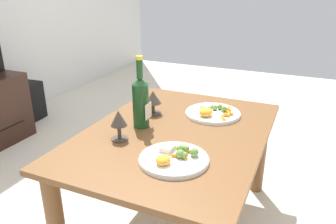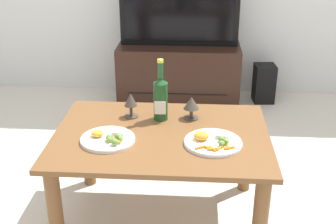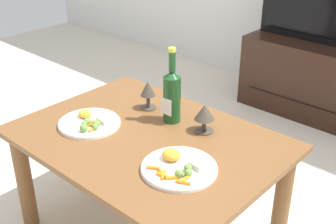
{
  "view_description": "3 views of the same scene",
  "coord_description": "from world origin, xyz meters",
  "px_view_note": "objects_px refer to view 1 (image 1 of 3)",
  "views": [
    {
      "loc": [
        -1.23,
        -0.5,
        1.13
      ],
      "look_at": [
        -0.02,
        0.03,
        0.6
      ],
      "focal_mm": 35.08,
      "sensor_mm": 36.0,
      "label": 1
    },
    {
      "loc": [
        0.16,
        -1.93,
        1.5
      ],
      "look_at": [
        0.03,
        0.04,
        0.61
      ],
      "focal_mm": 47.31,
      "sensor_mm": 36.0,
      "label": 2
    },
    {
      "loc": [
        1.08,
        -1.08,
        1.4
      ],
      "look_at": [
        0.05,
        0.07,
        0.61
      ],
      "focal_mm": 46.91,
      "sensor_mm": 36.0,
      "label": 3
    }
  ],
  "objects_px": {
    "dining_table": "(176,150)",
    "goblet_right": "(153,99)",
    "goblet_left": "(119,120)",
    "wine_bottle": "(141,100)",
    "floor_speaker": "(31,101)",
    "dinner_plate_right": "(213,113)",
    "dinner_plate_left": "(174,158)"
  },
  "relations": [
    {
      "from": "floor_speaker",
      "to": "wine_bottle",
      "type": "relative_size",
      "value": 1.01
    },
    {
      "from": "dining_table",
      "to": "floor_speaker",
      "type": "distance_m",
      "value": 1.86
    },
    {
      "from": "dining_table",
      "to": "dinner_plate_left",
      "type": "relative_size",
      "value": 4.04
    },
    {
      "from": "goblet_left",
      "to": "dinner_plate_right",
      "type": "relative_size",
      "value": 0.48
    },
    {
      "from": "dining_table",
      "to": "floor_speaker",
      "type": "xyz_separation_m",
      "value": [
        0.75,
        1.69,
        -0.25
      ]
    },
    {
      "from": "goblet_left",
      "to": "wine_bottle",
      "type": "bearing_deg",
      "value": -6.59
    },
    {
      "from": "goblet_right",
      "to": "dinner_plate_right",
      "type": "relative_size",
      "value": 0.44
    },
    {
      "from": "wine_bottle",
      "to": "dinner_plate_right",
      "type": "bearing_deg",
      "value": -44.61
    },
    {
      "from": "wine_bottle",
      "to": "dinner_plate_left",
      "type": "height_order",
      "value": "wine_bottle"
    },
    {
      "from": "floor_speaker",
      "to": "goblet_right",
      "type": "height_order",
      "value": "goblet_right"
    },
    {
      "from": "floor_speaker",
      "to": "dinner_plate_right",
      "type": "bearing_deg",
      "value": -110.66
    },
    {
      "from": "goblet_right",
      "to": "dinner_plate_right",
      "type": "xyz_separation_m",
      "value": [
        0.1,
        -0.28,
        -0.07
      ]
    },
    {
      "from": "dinner_plate_right",
      "to": "goblet_right",
      "type": "bearing_deg",
      "value": 110.62
    },
    {
      "from": "floor_speaker",
      "to": "goblet_right",
      "type": "distance_m",
      "value": 1.67
    },
    {
      "from": "dinner_plate_left",
      "to": "dinner_plate_right",
      "type": "bearing_deg",
      "value": 0.11
    },
    {
      "from": "dining_table",
      "to": "goblet_right",
      "type": "relative_size",
      "value": 8.77
    },
    {
      "from": "goblet_right",
      "to": "floor_speaker",
      "type": "bearing_deg",
      "value": 67.95
    },
    {
      "from": "floor_speaker",
      "to": "dinner_plate_left",
      "type": "bearing_deg",
      "value": -124.11
    },
    {
      "from": "dining_table",
      "to": "floor_speaker",
      "type": "relative_size",
      "value": 3.21
    },
    {
      "from": "floor_speaker",
      "to": "wine_bottle",
      "type": "distance_m",
      "value": 1.77
    },
    {
      "from": "dinner_plate_right",
      "to": "dining_table",
      "type": "bearing_deg",
      "value": 159.36
    },
    {
      "from": "dining_table",
      "to": "dinner_plate_left",
      "type": "distance_m",
      "value": 0.28
    },
    {
      "from": "wine_bottle",
      "to": "goblet_right",
      "type": "distance_m",
      "value": 0.17
    },
    {
      "from": "goblet_left",
      "to": "dinner_plate_right",
      "type": "distance_m",
      "value": 0.51
    },
    {
      "from": "goblet_right",
      "to": "dinner_plate_left",
      "type": "distance_m",
      "value": 0.48
    },
    {
      "from": "dining_table",
      "to": "wine_bottle",
      "type": "distance_m",
      "value": 0.28
    },
    {
      "from": "goblet_right",
      "to": "dinner_plate_left",
      "type": "height_order",
      "value": "goblet_right"
    },
    {
      "from": "floor_speaker",
      "to": "goblet_left",
      "type": "xyz_separation_m",
      "value": [
        -0.93,
        -1.5,
        0.43
      ]
    },
    {
      "from": "dinner_plate_right",
      "to": "dinner_plate_left",
      "type": "bearing_deg",
      "value": -179.89
    },
    {
      "from": "floor_speaker",
      "to": "dinner_plate_right",
      "type": "distance_m",
      "value": 1.88
    },
    {
      "from": "goblet_right",
      "to": "goblet_left",
      "type": "bearing_deg",
      "value": 180.0
    },
    {
      "from": "floor_speaker",
      "to": "wine_bottle",
      "type": "xyz_separation_m",
      "value": [
        -0.77,
        -1.52,
        0.47
      ]
    }
  ]
}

